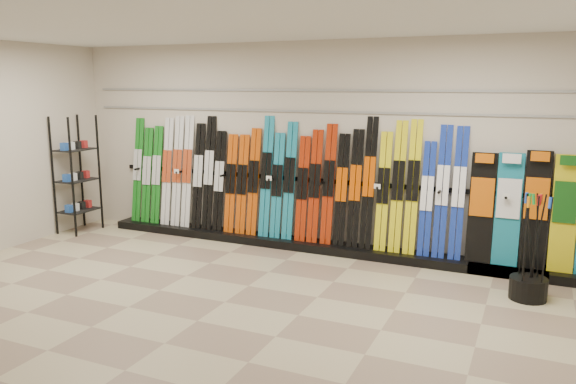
% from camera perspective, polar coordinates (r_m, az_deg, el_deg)
% --- Properties ---
extents(floor, '(8.00, 8.00, 0.00)m').
position_cam_1_polar(floor, '(6.41, -6.43, -11.05)').
color(floor, gray).
rests_on(floor, ground).
extents(back_wall, '(8.00, 0.00, 8.00)m').
position_cam_1_polar(back_wall, '(8.24, 2.21, 4.72)').
color(back_wall, beige).
rests_on(back_wall, floor).
extents(ceiling, '(8.00, 8.00, 0.00)m').
position_cam_1_polar(ceiling, '(5.98, -7.07, 16.70)').
color(ceiling, silver).
rests_on(ceiling, back_wall).
extents(ski_rack_base, '(8.00, 0.40, 0.12)m').
position_cam_1_polar(ski_rack_base, '(8.24, 3.02, -5.51)').
color(ski_rack_base, black).
rests_on(ski_rack_base, floor).
extents(skis, '(5.37, 0.29, 1.83)m').
position_cam_1_polar(skis, '(8.36, -0.94, 1.04)').
color(skis, '#166F1A').
rests_on(skis, ski_rack_base).
extents(snowboards, '(1.60, 0.23, 1.47)m').
position_cam_1_polar(snowboards, '(7.61, 23.81, -1.86)').
color(snowboards, black).
rests_on(snowboards, ski_rack_base).
extents(accessory_rack, '(0.40, 0.60, 1.89)m').
position_cam_1_polar(accessory_rack, '(9.73, -20.67, 1.69)').
color(accessory_rack, black).
rests_on(accessory_rack, floor).
extents(pole_bin, '(0.41, 0.41, 0.25)m').
position_cam_1_polar(pole_bin, '(6.96, 23.20, -8.99)').
color(pole_bin, black).
rests_on(pole_bin, floor).
extents(ski_poles, '(0.30, 0.30, 1.18)m').
position_cam_1_polar(ski_poles, '(6.84, 23.55, -5.10)').
color(ski_poles, black).
rests_on(ski_poles, pole_bin).
extents(slatwall_rail_0, '(7.60, 0.02, 0.03)m').
position_cam_1_polar(slatwall_rail_0, '(8.18, 2.19, 8.19)').
color(slatwall_rail_0, gray).
rests_on(slatwall_rail_0, back_wall).
extents(slatwall_rail_1, '(7.60, 0.02, 0.03)m').
position_cam_1_polar(slatwall_rail_1, '(8.17, 2.20, 10.29)').
color(slatwall_rail_1, gray).
rests_on(slatwall_rail_1, back_wall).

